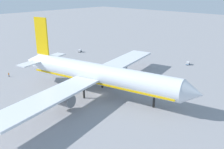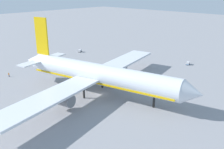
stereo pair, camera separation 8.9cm
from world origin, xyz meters
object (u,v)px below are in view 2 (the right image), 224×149
object	(u,v)px
baggage_cart_2	(80,51)
airliner	(97,74)
ground_worker_1	(9,75)
baggage_cart_1	(188,63)
traffic_cone_0	(47,66)

from	to	relation	value
baggage_cart_2	airliner	bearing A→B (deg)	-34.34
baggage_cart_2	ground_worker_1	world-z (taller)	ground_worker_1
airliner	baggage_cart_2	distance (m)	61.64
airliner	ground_worker_1	distance (m)	41.90
airliner	baggage_cart_1	xyz separation A→B (m)	(6.30, 53.97, -6.26)
airliner	baggage_cart_1	size ratio (longest dim) A/B	22.16
airliner	ground_worker_1	size ratio (longest dim) A/B	45.83
baggage_cart_1	ground_worker_1	distance (m)	81.09
airliner	ground_worker_1	bearing A→B (deg)	-161.66
baggage_cart_1	ground_worker_1	xyz separation A→B (m)	(-45.65, -67.02, 0.15)
airliner	baggage_cart_1	bearing A→B (deg)	83.34
baggage_cart_2	ground_worker_1	bearing A→B (deg)	-76.67
baggage_cart_1	baggage_cart_2	world-z (taller)	baggage_cart_2
baggage_cart_1	baggage_cart_2	distance (m)	60.15
ground_worker_1	traffic_cone_0	bearing A→B (deg)	93.10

